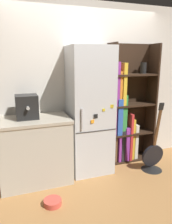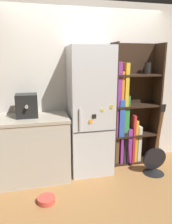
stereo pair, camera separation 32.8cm
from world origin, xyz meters
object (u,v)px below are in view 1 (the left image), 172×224
Objects in this scene: bookshelf at (125,114)px; refrigerator at (90,111)px; espresso_machine at (27,107)px; pet_bowl at (53,202)px; guitar at (152,160)px.

refrigerator is at bearing -168.40° from bookshelf.
espresso_machine is 1.48× the size of pet_bowl.
bookshelf is at bearing 5.12° from espresso_machine.
espresso_machine reaches higher than pet_bowl.
bookshelf is 8.97× the size of pet_bowl.
espresso_machine is 0.29× the size of guitar.
espresso_machine is 1.28m from pet_bowl.
espresso_machine is (-0.92, -0.00, 0.14)m from refrigerator.
bookshelf is 6.08× the size of espresso_machine.
bookshelf reaches higher than pet_bowl.
espresso_machine is (-1.63, -0.15, 0.28)m from bookshelf.
pet_bowl is at bearing -168.70° from guitar.
espresso_machine is at bearing 104.86° from pet_bowl.
espresso_machine is at bearing 169.15° from guitar.
bookshelf is 1.77× the size of guitar.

